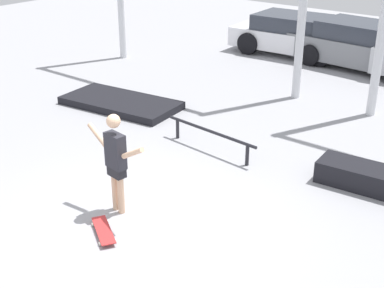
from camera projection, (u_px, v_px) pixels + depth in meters
ground_plane at (142, 224)px, 8.07m from camera, size 36.00×36.00×0.00m
skateboarder at (116, 158)px, 8.03m from camera, size 1.34×0.25×1.62m
skateboard at (104, 230)px, 7.79m from camera, size 0.77×0.58×0.08m
manual_pad at (121, 103)px, 12.67m from camera, size 2.93×1.65×0.18m
grind_rail at (211, 135)px, 10.29m from camera, size 2.20×0.26×0.44m
parked_car_white at (294, 35)px, 16.84m from camera, size 4.02×2.07×1.24m
parked_car_grey at (367, 47)px, 15.33m from camera, size 4.64×2.13×1.31m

